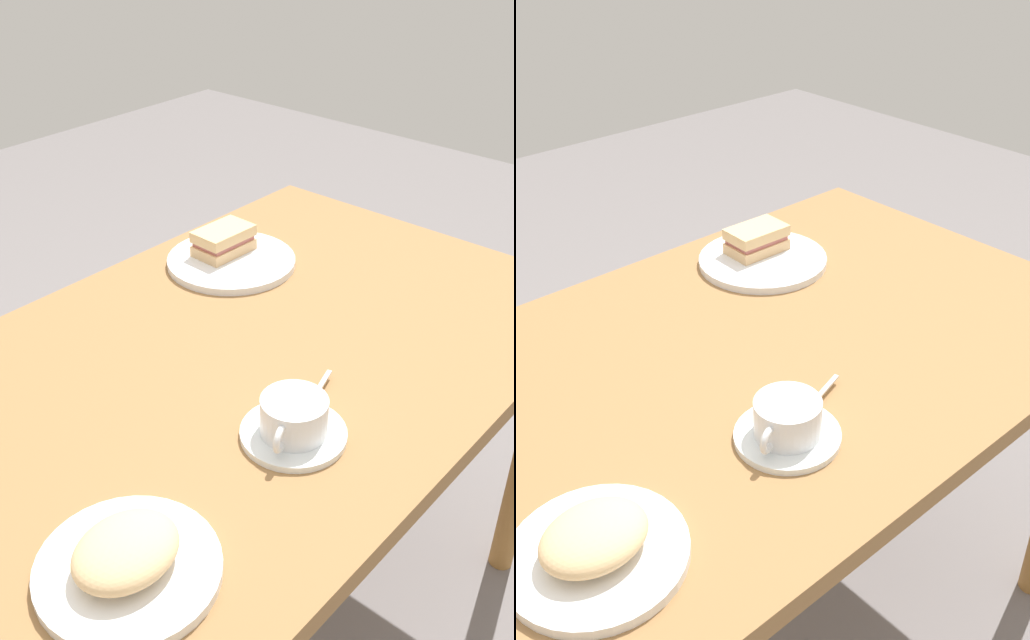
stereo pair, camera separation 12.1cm
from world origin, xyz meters
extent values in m
plane|color=slate|center=(0.00, 0.00, 0.00)|extent=(6.00, 6.00, 0.00)
cube|color=olive|center=(0.00, 0.00, 0.70)|extent=(1.23, 0.76, 0.03)
cylinder|color=olive|center=(0.55, 0.31, 0.34)|extent=(0.05, 0.05, 0.68)
cylinder|color=silver|center=(0.23, 0.21, 0.72)|extent=(0.24, 0.24, 0.01)
cube|color=#E0B37A|center=(0.24, 0.24, 0.74)|extent=(0.11, 0.07, 0.02)
cube|color=#AC5D55|center=(0.24, 0.24, 0.75)|extent=(0.10, 0.07, 0.01)
cube|color=#DEB77C|center=(0.24, 0.24, 0.77)|extent=(0.11, 0.07, 0.02)
cylinder|color=silver|center=(-0.08, -0.19, 0.72)|extent=(0.15, 0.15, 0.01)
cylinder|color=silver|center=(-0.08, -0.19, 0.75)|extent=(0.09, 0.09, 0.05)
cylinder|color=#AE8544|center=(-0.08, -0.19, 0.77)|extent=(0.08, 0.08, 0.01)
torus|color=silver|center=(-0.13, -0.20, 0.75)|extent=(0.04, 0.02, 0.04)
cube|color=silver|center=(0.02, -0.16, 0.73)|extent=(0.07, 0.03, 0.00)
ellipsoid|color=silver|center=(-0.02, -0.17, 0.73)|extent=(0.03, 0.02, 0.01)
cylinder|color=white|center=(-0.38, -0.19, 0.72)|extent=(0.21, 0.21, 0.01)
ellipsoid|color=#E4BB82|center=(-0.38, -0.19, 0.75)|extent=(0.12, 0.10, 0.04)
camera|label=1|loc=(-0.70, -0.66, 1.39)|focal=42.33mm
camera|label=2|loc=(-0.62, -0.75, 1.39)|focal=42.33mm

